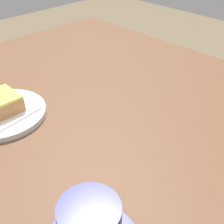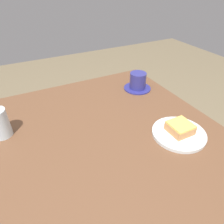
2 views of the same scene
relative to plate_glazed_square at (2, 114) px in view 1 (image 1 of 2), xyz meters
name	(u,v)px [view 1 (image 1 of 2)]	position (x,y,z in m)	size (l,w,h in m)	color
table	(101,124)	(0.09, 0.22, -0.10)	(1.03, 0.84, 0.71)	brown
plate_glazed_square	(2,114)	(0.00, 0.00, 0.00)	(0.20, 0.20, 0.01)	white
napkin_glazed_square	(1,111)	(0.00, 0.00, 0.01)	(0.13, 0.13, 0.00)	white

